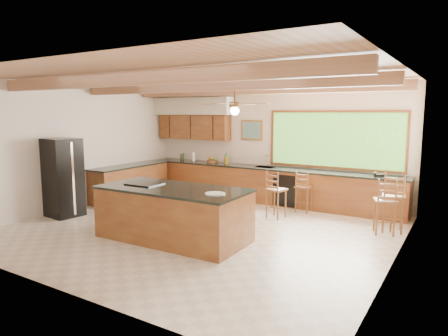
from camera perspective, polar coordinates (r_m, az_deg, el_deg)
The scene contains 9 objects.
ground at distance 8.12m, azimuth -3.40°, elevation -8.71°, with size 7.20×7.20×0.00m, color beige.
room_shell at distance 8.42m, azimuth -1.91°, elevation 7.17°, with size 7.27×6.54×3.02m.
counter_run at distance 10.51m, azimuth 0.83°, elevation -2.25°, with size 7.12×3.10×1.25m.
island at distance 7.44m, azimuth -7.28°, elevation -6.44°, with size 2.81×1.37×0.99m.
refrigerator at distance 9.64m, azimuth -21.99°, elevation -1.27°, with size 0.75×0.73×1.76m.
bar_stool_a at distance 8.83m, azimuth 7.33°, elevation -3.21°, with size 0.44×0.44×1.06m.
bar_stool_b at distance 9.50m, azimuth 11.22°, elevation -2.77°, with size 0.36×0.36×0.99m.
bar_stool_c at distance 8.18m, azimuth 21.95°, elevation -4.47°, with size 0.50×0.50×1.10m.
bar_stool_d at distance 8.40m, azimuth 23.00°, elevation -3.86°, with size 0.49×0.49×1.18m.
Camera 1 is at (4.49, -6.36, 2.33)m, focal length 32.00 mm.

